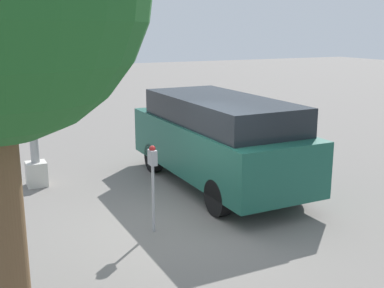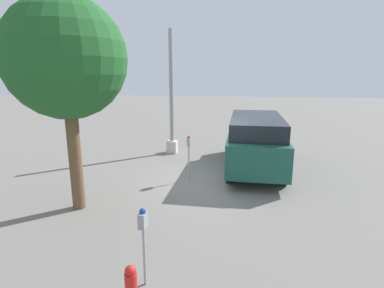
{
  "view_description": "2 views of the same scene",
  "coord_description": "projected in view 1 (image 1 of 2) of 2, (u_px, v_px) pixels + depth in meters",
  "views": [
    {
      "loc": [
        -7.37,
        3.47,
        3.46
      ],
      "look_at": [
        0.49,
        -0.3,
        1.36
      ],
      "focal_mm": 45.0,
      "sensor_mm": 36.0,
      "label": 1
    },
    {
      "loc": [
        -9.48,
        -1.16,
        3.53
      ],
      "look_at": [
        0.12,
        0.6,
        1.24
      ],
      "focal_mm": 28.0,
      "sensor_mm": 36.0,
      "label": 2
    }
  ],
  "objects": [
    {
      "name": "parking_meter_near",
      "position": [
        153.0,
        169.0,
        8.16
      ],
      "size": [
        0.2,
        0.12,
        1.55
      ],
      "rotation": [
        0.0,
        0.0,
        -0.03
      ],
      "color": "#9E9EA3",
      "rests_on": "ground"
    },
    {
      "name": "parked_van",
      "position": [
        218.0,
        138.0,
        10.62
      ],
      "size": [
        5.22,
        2.04,
        2.02
      ],
      "rotation": [
        0.0,
        0.0,
        0.01
      ],
      "color": "#195142",
      "rests_on": "ground"
    },
    {
      "name": "ground_plane",
      "position": [
        189.0,
        224.0,
        8.73
      ],
      "size": [
        80.0,
        80.0,
        0.0
      ],
      "primitive_type": "plane",
      "color": "slate"
    },
    {
      "name": "lamp_post",
      "position": [
        31.0,
        100.0,
        10.42
      ],
      "size": [
        0.44,
        0.44,
        5.41
      ],
      "color": "beige",
      "rests_on": "ground"
    }
  ]
}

